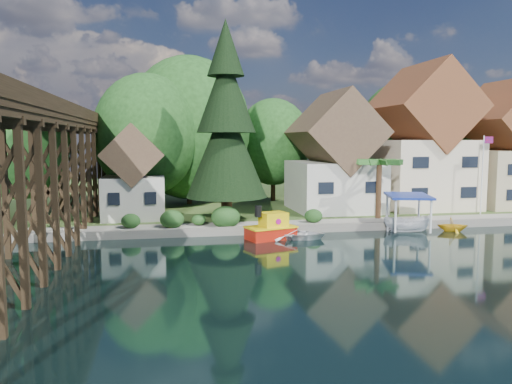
% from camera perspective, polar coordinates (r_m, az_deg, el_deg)
% --- Properties ---
extents(ground, '(140.00, 140.00, 0.00)m').
position_cam_1_polar(ground, '(30.14, 6.30, -7.54)').
color(ground, black).
rests_on(ground, ground).
extents(bank, '(140.00, 52.00, 0.50)m').
position_cam_1_polar(bank, '(62.98, -2.68, -0.19)').
color(bank, '#334E1F').
rests_on(bank, ground).
extents(seawall, '(60.00, 0.40, 0.62)m').
position_cam_1_polar(seawall, '(38.74, 8.55, -4.06)').
color(seawall, slate).
rests_on(seawall, ground).
extents(promenade, '(50.00, 2.60, 0.06)m').
position_cam_1_polar(promenade, '(40.59, 10.63, -3.33)').
color(promenade, gray).
rests_on(promenade, bank).
extents(trestle_bridge, '(4.12, 44.18, 9.30)m').
position_cam_1_polar(trestle_bridge, '(34.07, -23.18, 2.68)').
color(trestle_bridge, black).
rests_on(trestle_bridge, ground).
extents(house_left, '(7.64, 8.64, 11.02)m').
position_cam_1_polar(house_left, '(46.73, 8.92, 3.60)').
color(house_left, beige).
rests_on(house_left, bank).
extents(house_center, '(8.65, 9.18, 13.89)m').
position_cam_1_polar(house_center, '(50.86, 18.40, 5.00)').
color(house_center, beige).
rests_on(house_center, bank).
extents(house_right, '(8.15, 8.64, 12.45)m').
position_cam_1_polar(house_right, '(55.37, 26.83, 4.05)').
color(house_right, tan).
rests_on(house_right, bank).
extents(shed, '(5.09, 5.40, 7.85)m').
position_cam_1_polar(shed, '(42.72, -13.80, 1.52)').
color(shed, beige).
rests_on(shed, bank).
extents(bg_trees, '(49.90, 13.30, 10.57)m').
position_cam_1_polar(bg_trees, '(50.20, 0.43, 6.29)').
color(bg_trees, '#382314').
rests_on(bg_trees, bank).
extents(shrubs, '(15.76, 2.47, 1.70)m').
position_cam_1_polar(shrubs, '(37.94, -4.44, -2.82)').
color(shrubs, '#184419').
rests_on(shrubs, bank).
extents(conifer, '(6.46, 6.46, 15.90)m').
position_cam_1_polar(conifer, '(39.85, -3.43, 7.60)').
color(conifer, '#382314').
rests_on(conifer, bank).
extents(palm_tree, '(4.83, 4.83, 5.23)m').
position_cam_1_polar(palm_tree, '(42.16, 13.92, 3.14)').
color(palm_tree, '#382314').
rests_on(palm_tree, bank).
extents(flagpole, '(1.07, 0.25, 6.90)m').
position_cam_1_polar(flagpole, '(47.76, 24.60, 2.69)').
color(flagpole, white).
rests_on(flagpole, bank).
extents(tugboat, '(3.87, 2.84, 2.52)m').
position_cam_1_polar(tugboat, '(35.50, 1.76, -4.20)').
color(tugboat, '#B0190B').
rests_on(tugboat, ground).
extents(boat_white_a, '(4.80, 4.10, 0.84)m').
position_cam_1_polar(boat_white_a, '(35.79, 4.68, -4.67)').
color(boat_white_a, white).
rests_on(boat_white_a, ground).
extents(boat_canopy, '(4.18, 5.13, 2.86)m').
position_cam_1_polar(boat_canopy, '(39.86, 16.94, -2.64)').
color(boat_canopy, white).
rests_on(boat_canopy, ground).
extents(boat_yellow, '(2.70, 2.49, 1.18)m').
position_cam_1_polar(boat_yellow, '(41.30, 21.55, -3.40)').
color(boat_yellow, yellow).
rests_on(boat_yellow, ground).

